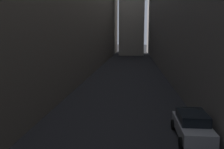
# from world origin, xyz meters

# --- Properties ---
(ground_plane) EXTENTS (264.00, 264.00, 0.00)m
(ground_plane) POSITION_xyz_m (0.00, 48.00, 0.00)
(ground_plane) COLOR #232326
(parked_car_right_far) EXTENTS (1.91, 4.06, 1.55)m
(parked_car_right_far) POSITION_xyz_m (4.40, 24.46, 0.81)
(parked_car_right_far) COLOR #B7B7BC
(parked_car_right_far) RESTS_ON ground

